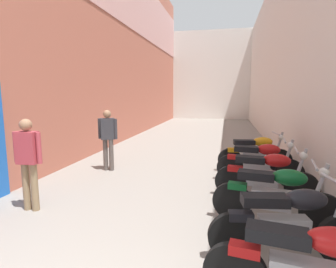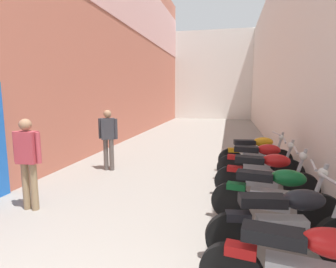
{
  "view_description": "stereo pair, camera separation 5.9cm",
  "coord_description": "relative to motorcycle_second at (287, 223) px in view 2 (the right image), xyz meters",
  "views": [
    {
      "loc": [
        1.27,
        -0.45,
        1.98
      ],
      "look_at": [
        -0.05,
        5.69,
        1.04
      ],
      "focal_mm": 28.99,
      "sensor_mm": 36.0,
      "label": 1
    },
    {
      "loc": [
        1.33,
        -0.44,
        1.98
      ],
      "look_at": [
        -0.05,
        5.69,
        1.04
      ],
      "focal_mm": 28.99,
      "sensor_mm": 36.0,
      "label": 2
    }
  ],
  "objects": [
    {
      "name": "ground_plane",
      "position": [
        -2.02,
        5.85,
        -0.5
      ],
      "size": [
        37.19,
        37.19,
        0.0
      ],
      "primitive_type": "plane",
      "color": "gray"
    },
    {
      "name": "motorcycle_fifth",
      "position": [
        0.0,
        2.9,
        0.0
      ],
      "size": [
        1.84,
        0.58,
        1.04
      ],
      "color": "black",
      "rests_on": "ground"
    },
    {
      "name": "building_right",
      "position": [
        1.14,
        7.85,
        2.83
      ],
      "size": [
        0.45,
        21.19,
        6.66
      ],
      "color": "beige",
      "rests_on": "ground"
    },
    {
      "name": "motorcycle_sixth",
      "position": [
        0.0,
        3.84,
        0.0
      ],
      "size": [
        1.85,
        0.58,
        1.04
      ],
      "color": "black",
      "rests_on": "ground"
    },
    {
      "name": "pedestrian_mid_alley",
      "position": [
        -3.97,
        0.64,
        0.42
      ],
      "size": [
        0.52,
        0.22,
        1.57
      ],
      "color": "#8C7251",
      "rests_on": "ground"
    },
    {
      "name": "motorcycle_fourth",
      "position": [
        0.0,
        1.92,
        0.0
      ],
      "size": [
        1.84,
        0.58,
        1.04
      ],
      "color": "black",
      "rests_on": "ground"
    },
    {
      "name": "motorcycle_third",
      "position": [
        -0.0,
        0.89,
        0.0
      ],
      "size": [
        1.84,
        0.58,
        1.04
      ],
      "color": "black",
      "rests_on": "ground"
    },
    {
      "name": "building_left",
      "position": [
        -5.17,
        7.82,
        3.84
      ],
      "size": [
        0.45,
        21.19,
        8.59
      ],
      "color": "#B76651",
      "rests_on": "ground"
    },
    {
      "name": "building_far_end",
      "position": [
        -2.02,
        19.45,
        2.9
      ],
      "size": [
        8.92,
        2.0,
        6.79
      ],
      "primitive_type": "cube",
      "color": "silver",
      "rests_on": "ground"
    },
    {
      "name": "pedestrian_further_down",
      "position": [
        -3.71,
        3.19,
        0.42
      ],
      "size": [
        0.52,
        0.33,
        1.57
      ],
      "color": "#564C47",
      "rests_on": "ground"
    },
    {
      "name": "motorcycle_second",
      "position": [
        0.0,
        0.0,
        0.0
      ],
      "size": [
        1.84,
        0.58,
        1.04
      ],
      "color": "black",
      "rests_on": "ground"
    }
  ]
}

